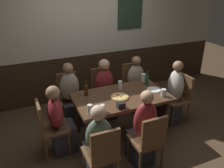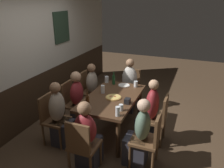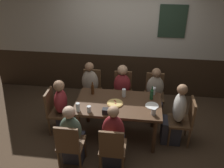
% 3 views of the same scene
% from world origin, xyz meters
% --- Properties ---
extents(ground_plane, '(12.00, 12.00, 0.00)m').
position_xyz_m(ground_plane, '(0.00, 0.00, 0.00)').
color(ground_plane, '#4C3826').
extents(wall_back, '(6.40, 0.13, 2.60)m').
position_xyz_m(wall_back, '(0.01, 1.65, 1.30)').
color(wall_back, '#332316').
rests_on(wall_back, ground_plane).
extents(dining_table, '(1.49, 0.86, 0.74)m').
position_xyz_m(dining_table, '(0.00, 0.00, 0.65)').
color(dining_table, '#472D1C').
rests_on(dining_table, ground_plane).
extents(chair_left_far, '(0.40, 0.40, 0.88)m').
position_xyz_m(chair_left_far, '(-0.66, 0.85, 0.50)').
color(chair_left_far, brown).
rests_on(chair_left_far, ground_plane).
extents(chair_mid_near, '(0.40, 0.40, 0.88)m').
position_xyz_m(chair_mid_near, '(0.00, -0.85, 0.50)').
color(chair_mid_near, brown).
rests_on(chair_mid_near, ground_plane).
extents(chair_right_far, '(0.40, 0.40, 0.88)m').
position_xyz_m(chair_right_far, '(0.66, 0.85, 0.50)').
color(chair_right_far, brown).
rests_on(chair_right_far, ground_plane).
extents(chair_left_near, '(0.40, 0.40, 0.88)m').
position_xyz_m(chair_left_near, '(-0.66, -0.85, 0.50)').
color(chair_left_near, brown).
rests_on(chair_left_near, ground_plane).
extents(chair_head_east, '(0.40, 0.40, 0.88)m').
position_xyz_m(chair_head_east, '(1.16, 0.00, 0.50)').
color(chair_head_east, brown).
rests_on(chair_head_east, ground_plane).
extents(chair_head_west, '(0.40, 0.40, 0.88)m').
position_xyz_m(chair_head_west, '(-1.16, 0.00, 0.50)').
color(chair_head_west, brown).
rests_on(chair_head_west, ground_plane).
extents(chair_mid_far, '(0.40, 0.40, 0.88)m').
position_xyz_m(chair_mid_far, '(0.00, 0.85, 0.50)').
color(chair_mid_far, brown).
rests_on(chair_mid_far, ground_plane).
extents(person_left_far, '(0.34, 0.37, 1.14)m').
position_xyz_m(person_left_far, '(-0.66, 0.68, 0.48)').
color(person_left_far, '#2D2D38').
rests_on(person_left_far, ground_plane).
extents(person_mid_near, '(0.34, 0.37, 1.16)m').
position_xyz_m(person_mid_near, '(0.00, -0.68, 0.48)').
color(person_mid_near, '#2D2D38').
rests_on(person_mid_near, ground_plane).
extents(person_right_far, '(0.34, 0.37, 1.09)m').
position_xyz_m(person_right_far, '(0.66, 0.68, 0.46)').
color(person_right_far, '#2D2D38').
rests_on(person_right_far, ground_plane).
extents(person_left_near, '(0.34, 0.37, 1.09)m').
position_xyz_m(person_left_near, '(-0.66, -0.68, 0.46)').
color(person_left_near, '#2D2D38').
rests_on(person_left_near, ground_plane).
extents(person_head_east, '(0.37, 0.34, 1.17)m').
position_xyz_m(person_head_east, '(1.00, 0.00, 0.49)').
color(person_head_east, '#2D2D38').
rests_on(person_head_east, ground_plane).
extents(person_head_west, '(0.37, 0.34, 1.10)m').
position_xyz_m(person_head_west, '(-1.00, 0.00, 0.46)').
color(person_head_west, '#2D2D38').
rests_on(person_head_west, ground_plane).
extents(person_mid_far, '(0.34, 0.37, 1.12)m').
position_xyz_m(person_mid_far, '(-0.00, 0.68, 0.47)').
color(person_mid_far, '#2D2D38').
rests_on(person_mid_far, ground_plane).
extents(pizza, '(0.28, 0.28, 0.03)m').
position_xyz_m(pizza, '(-0.05, -0.04, 0.75)').
color(pizza, tan).
rests_on(pizza, dining_table).
extents(beer_glass_half, '(0.07, 0.07, 0.11)m').
position_xyz_m(beer_glass_half, '(-0.45, -0.33, 0.79)').
color(beer_glass_half, silver).
rests_on(beer_glass_half, dining_table).
extents(pint_glass_stout, '(0.08, 0.08, 0.12)m').
position_xyz_m(pint_glass_stout, '(0.60, -0.27, 0.79)').
color(pint_glass_stout, silver).
rests_on(pint_glass_stout, dining_table).
extents(beer_glass_tall, '(0.07, 0.07, 0.15)m').
position_xyz_m(beer_glass_tall, '(0.08, 0.22, 0.80)').
color(beer_glass_tall, silver).
rests_on(beer_glass_tall, dining_table).
extents(pint_glass_pale, '(0.07, 0.07, 0.15)m').
position_xyz_m(pint_glass_pale, '(-0.63, -0.33, 0.81)').
color(pint_glass_pale, silver).
rests_on(pint_glass_pale, dining_table).
extents(pint_glass_amber, '(0.08, 0.08, 0.14)m').
position_xyz_m(pint_glass_amber, '(0.60, 0.36, 0.80)').
color(pint_glass_amber, silver).
rests_on(pint_glass_amber, dining_table).
extents(beer_bottle_green, '(0.06, 0.06, 0.25)m').
position_xyz_m(beer_bottle_green, '(0.57, 0.19, 0.84)').
color(beer_bottle_green, '#194723').
rests_on(beer_bottle_green, dining_table).
extents(beer_bottle_brown, '(0.06, 0.06, 0.24)m').
position_xyz_m(beer_bottle_brown, '(-0.50, 0.23, 0.83)').
color(beer_bottle_brown, '#42230F').
rests_on(beer_bottle_brown, dining_table).
extents(plate_white_large, '(0.23, 0.23, 0.01)m').
position_xyz_m(plate_white_large, '(0.58, -0.03, 0.75)').
color(plate_white_large, white).
rests_on(plate_white_large, dining_table).
extents(condiment_caddy, '(0.11, 0.09, 0.09)m').
position_xyz_m(condiment_caddy, '(-0.17, -0.34, 0.79)').
color(condiment_caddy, black).
rests_on(condiment_caddy, dining_table).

